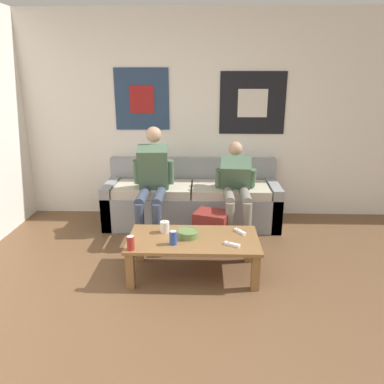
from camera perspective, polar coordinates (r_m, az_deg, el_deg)
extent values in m
plane|color=brown|center=(2.89, -3.69, -20.77)|extent=(18.00, 18.00, 0.00)
cube|color=white|center=(4.81, -1.16, 11.35)|extent=(10.00, 0.05, 2.55)
cube|color=navy|center=(4.82, -7.65, 13.83)|extent=(0.67, 0.01, 0.75)
cube|color=maroon|center=(4.81, -7.66, 13.83)|extent=(0.30, 0.01, 0.34)
cube|color=black|center=(4.79, 9.21, 13.21)|extent=(0.81, 0.01, 0.76)
cube|color=silver|center=(4.79, 9.22, 13.21)|extent=(0.36, 0.01, 0.34)
cube|color=gray|center=(4.90, 0.09, 0.82)|extent=(2.11, 0.13, 0.77)
cube|color=gray|center=(4.61, -0.04, -2.62)|extent=(2.11, 0.60, 0.41)
cube|color=gray|center=(4.72, -12.20, -1.75)|extent=(0.12, 0.60, 0.53)
cube|color=gray|center=(4.66, 12.27, -2.00)|extent=(0.12, 0.60, 0.53)
cube|color=beige|center=(4.56, -5.92, 0.47)|extent=(0.91, 0.56, 0.10)
cube|color=beige|center=(4.53, 5.87, 0.37)|extent=(0.91, 0.56, 0.10)
cube|color=olive|center=(3.44, 0.21, -7.28)|extent=(1.19, 0.63, 0.03)
cube|color=olive|center=(3.80, -7.93, -7.95)|extent=(0.07, 0.07, 0.33)
cube|color=olive|center=(3.78, 8.62, -8.15)|extent=(0.07, 0.07, 0.33)
cube|color=olive|center=(3.35, -9.39, -11.70)|extent=(0.07, 0.07, 0.33)
cube|color=olive|center=(3.32, 9.64, -11.97)|extent=(0.07, 0.07, 0.33)
cylinder|color=#384256|center=(4.11, -7.57, -0.76)|extent=(0.11, 0.46, 0.11)
cylinder|color=#384256|center=(3.99, -7.95, -5.11)|extent=(0.10, 0.10, 0.49)
cube|color=#232328|center=(4.02, -7.97, -8.68)|extent=(0.11, 0.25, 0.05)
cylinder|color=#384256|center=(4.09, -5.08, -0.79)|extent=(0.11, 0.46, 0.11)
cylinder|color=#384256|center=(3.96, -5.38, -5.16)|extent=(0.10, 0.10, 0.49)
cube|color=#232328|center=(4.00, -5.40, -8.77)|extent=(0.11, 0.25, 0.05)
cube|color=#4C6B51|center=(4.32, -5.90, 3.59)|extent=(0.36, 0.37, 0.55)
sphere|color=tan|center=(4.35, -5.87, 8.71)|extent=(0.18, 0.18, 0.18)
cylinder|color=#4C6B51|center=(4.37, -8.40, 3.07)|extent=(0.08, 0.12, 0.29)
cylinder|color=#4C6B51|center=(4.31, -3.31, 3.06)|extent=(0.08, 0.12, 0.29)
cylinder|color=gray|center=(4.10, 5.68, -0.75)|extent=(0.11, 0.39, 0.11)
cylinder|color=gray|center=(4.00, 5.76, -4.94)|extent=(0.10, 0.10, 0.49)
cube|color=#232328|center=(4.04, 5.72, -8.50)|extent=(0.11, 0.25, 0.05)
cylinder|color=gray|center=(4.12, 8.18, -0.77)|extent=(0.11, 0.39, 0.11)
cylinder|color=gray|center=(4.02, 8.33, -4.94)|extent=(0.10, 0.10, 0.49)
cube|color=#232328|center=(4.05, 8.28, -8.49)|extent=(0.11, 0.25, 0.05)
cube|color=#4C6B51|center=(4.35, 6.68, 2.63)|extent=(0.38, 0.43, 0.46)
sphere|color=tan|center=(4.45, 6.63, 6.60)|extent=(0.16, 0.16, 0.16)
cylinder|color=#4C6B51|center=(4.37, 4.10, 2.20)|extent=(0.08, 0.14, 0.23)
cylinder|color=#4C6B51|center=(4.40, 9.16, 2.14)|extent=(0.08, 0.14, 0.23)
cube|color=maroon|center=(4.06, 3.03, -5.65)|extent=(0.42, 0.38, 0.39)
cube|color=maroon|center=(3.98, 2.42, -7.47)|extent=(0.26, 0.18, 0.18)
cylinder|color=#607F47|center=(3.45, -0.62, -6.41)|extent=(0.19, 0.19, 0.06)
torus|color=#607F47|center=(3.44, -0.63, -6.00)|extent=(0.19, 0.19, 0.02)
cylinder|color=silver|center=(3.55, -4.17, -5.33)|extent=(0.09, 0.09, 0.11)
cylinder|color=black|center=(3.53, -4.20, -4.43)|extent=(0.00, 0.00, 0.01)
cylinder|color=#28479E|center=(3.30, -2.90, -6.98)|extent=(0.07, 0.07, 0.12)
cylinder|color=silver|center=(3.28, -2.91, -5.99)|extent=(0.06, 0.06, 0.00)
cylinder|color=maroon|center=(3.24, -9.34, -7.69)|extent=(0.07, 0.07, 0.12)
cylinder|color=silver|center=(3.22, -9.39, -6.68)|extent=(0.06, 0.06, 0.00)
cube|color=white|center=(3.57, 7.34, -6.00)|extent=(0.11, 0.14, 0.02)
cylinder|color=#333842|center=(3.59, 7.03, -5.63)|extent=(0.01, 0.01, 0.00)
cube|color=white|center=(3.31, 6.13, -7.95)|extent=(0.14, 0.10, 0.02)
cylinder|color=#333842|center=(3.31, 5.62, -7.61)|extent=(0.01, 0.01, 0.00)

